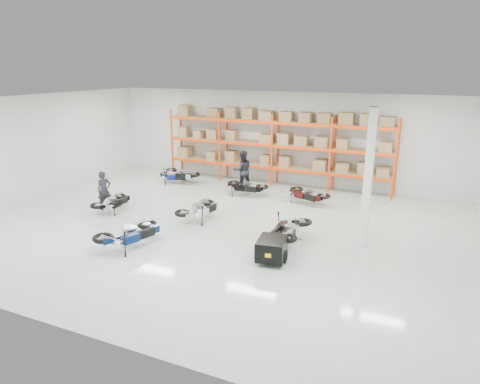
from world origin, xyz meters
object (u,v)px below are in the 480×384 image
at_px(moto_silver_left, 200,206).
at_px(moto_back_c, 246,184).
at_px(moto_back_a, 176,174).
at_px(moto_back_d, 307,192).
at_px(moto_blue_centre, 130,230).
at_px(moto_back_b, 179,171).
at_px(person_left, 104,191).
at_px(trailer, 272,249).
at_px(person_back, 243,170).
at_px(moto_black_far_left, 113,199).
at_px(moto_touring_right, 288,226).

distance_m(moto_silver_left, moto_back_c, 3.72).
relative_size(moto_back_a, moto_back_d, 0.93).
bearing_deg(moto_blue_centre, moto_back_c, -80.45).
xyz_separation_m(moto_back_b, moto_back_c, (3.96, -0.69, -0.05)).
bearing_deg(moto_back_d, moto_back_b, 105.83).
relative_size(moto_blue_centre, person_left, 1.25).
bearing_deg(person_left, moto_back_c, -20.46).
relative_size(trailer, person_left, 1.12).
xyz_separation_m(trailer, moto_back_a, (-7.43, 6.52, 0.06)).
bearing_deg(person_back, moto_back_a, -31.66).
bearing_deg(person_back, moto_back_c, 86.28).
relative_size(moto_blue_centre, moto_back_b, 1.06).
distance_m(moto_blue_centre, trailer, 4.63).
bearing_deg(trailer, moto_blue_centre, -177.27).
bearing_deg(person_back, moto_silver_left, 55.91).
height_order(moto_back_a, person_back, person_back).
distance_m(moto_black_far_left, moto_back_b, 4.93).
bearing_deg(person_left, moto_back_d, -33.93).
bearing_deg(moto_back_c, moto_blue_centre, 171.38).
bearing_deg(moto_back_d, person_back, 98.27).
xyz_separation_m(moto_black_far_left, moto_back_a, (0.04, 4.72, -0.02)).
distance_m(moto_touring_right, person_left, 7.95).
relative_size(moto_touring_right, person_left, 1.21).
bearing_deg(trailer, moto_black_far_left, 158.78).
distance_m(moto_back_b, person_back, 3.48).
bearing_deg(moto_silver_left, moto_touring_right, 177.42).
height_order(moto_blue_centre, moto_silver_left, moto_blue_centre).
height_order(moto_silver_left, person_left, person_left).
height_order(moto_black_far_left, moto_back_a, moto_black_far_left).
bearing_deg(moto_touring_right, moto_black_far_left, -179.71).
xyz_separation_m(moto_silver_left, moto_black_far_left, (-3.72, -0.53, -0.05)).
bearing_deg(person_back, moto_blue_centre, 48.97).
bearing_deg(moto_black_far_left, moto_back_d, -149.70).
distance_m(moto_blue_centre, moto_back_c, 6.96).
xyz_separation_m(person_left, person_back, (4.00, 4.93, 0.15)).
bearing_deg(moto_blue_centre, moto_silver_left, -85.41).
bearing_deg(moto_silver_left, moto_back_d, -122.50).
height_order(trailer, moto_back_a, moto_back_a).
height_order(moto_silver_left, trailer, moto_silver_left).
xyz_separation_m(moto_touring_right, moto_back_a, (-7.43, 4.92, -0.11)).
distance_m(moto_black_far_left, moto_back_c, 5.85).
bearing_deg(moto_silver_left, person_back, -79.29).
relative_size(moto_silver_left, moto_back_b, 0.96).
height_order(moto_black_far_left, moto_back_b, moto_back_b).
xyz_separation_m(moto_blue_centre, moto_silver_left, (0.80, 3.16, -0.06)).
relative_size(moto_silver_left, moto_black_far_left, 1.09).
bearing_deg(person_back, moto_touring_right, 90.63).
distance_m(moto_back_a, moto_back_b, 0.23).
relative_size(moto_touring_right, trailer, 1.09).
relative_size(moto_back_b, moto_back_d, 1.10).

